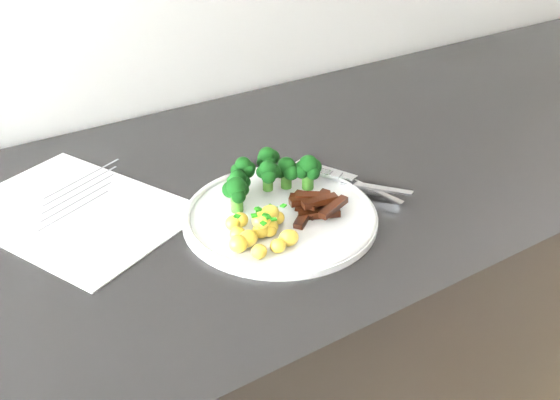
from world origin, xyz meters
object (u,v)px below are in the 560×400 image
object	(u,v)px
recipe_paper	(75,211)
broccoli	(268,173)
fork	(362,183)
plate	(280,215)
knife	(361,187)
potatoes	(260,231)
beef_strips	(315,205)

from	to	relation	value
recipe_paper	broccoli	xyz separation A→B (m)	(0.23, -0.11, 0.04)
broccoli	fork	world-z (taller)	broccoli
recipe_paper	broccoli	bearing A→B (deg)	-25.13
plate	knife	xyz separation A→B (m)	(0.13, -0.00, 0.00)
fork	knife	distance (m)	0.01
broccoli	recipe_paper	bearing A→B (deg)	154.87
potatoes	broccoli	bearing A→B (deg)	53.09
recipe_paper	knife	size ratio (longest dim) A/B	2.03
potatoes	fork	size ratio (longest dim) A/B	0.64
plate	potatoes	size ratio (longest dim) A/B	2.79
broccoli	knife	bearing A→B (deg)	-24.08
plate	knife	bearing A→B (deg)	-0.24
potatoes	fork	xyz separation A→B (m)	(0.18, 0.03, -0.00)
plate	fork	xyz separation A→B (m)	(0.13, -0.01, 0.01)
beef_strips	fork	distance (m)	0.09
knife	recipe_paper	bearing A→B (deg)	155.22
plate	broccoli	size ratio (longest dim) A/B	1.72
beef_strips	fork	world-z (taller)	beef_strips
recipe_paper	fork	bearing A→B (deg)	-25.67
fork	knife	world-z (taller)	fork
plate	beef_strips	distance (m)	0.05
fork	knife	bearing A→B (deg)	52.55
broccoli	knife	world-z (taller)	broccoli
broccoli	beef_strips	bearing A→B (deg)	-68.95
beef_strips	recipe_paper	bearing A→B (deg)	145.38
beef_strips	fork	size ratio (longest dim) A/B	0.63
beef_strips	knife	xyz separation A→B (m)	(0.09, 0.02, -0.01)
recipe_paper	broccoli	size ratio (longest dim) A/B	2.40
potatoes	plate	bearing A→B (deg)	34.44
recipe_paper	fork	xyz separation A→B (m)	(0.34, -0.17, 0.02)
potatoes	beef_strips	xyz separation A→B (m)	(0.09, 0.02, -0.00)
fork	potatoes	bearing A→B (deg)	-170.90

